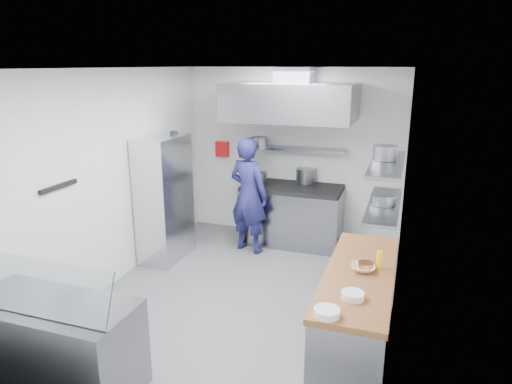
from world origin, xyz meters
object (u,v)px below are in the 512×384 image
at_px(wire_rack, 165,199).
at_px(gas_range, 292,216).
at_px(display_case, 55,346).
at_px(chef, 249,195).

bearing_deg(wire_rack, gas_range, 36.36).
height_order(wire_rack, display_case, wire_rack).
bearing_deg(gas_range, display_case, -105.02).
relative_size(gas_range, display_case, 1.07).
relative_size(wire_rack, display_case, 1.23).
distance_m(gas_range, chef, 0.89).
xyz_separation_m(gas_range, display_case, (-1.10, -4.10, -0.03)).
bearing_deg(display_case, wire_rack, 100.36).
height_order(gas_range, chef, chef).
distance_m(chef, wire_rack, 1.27).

